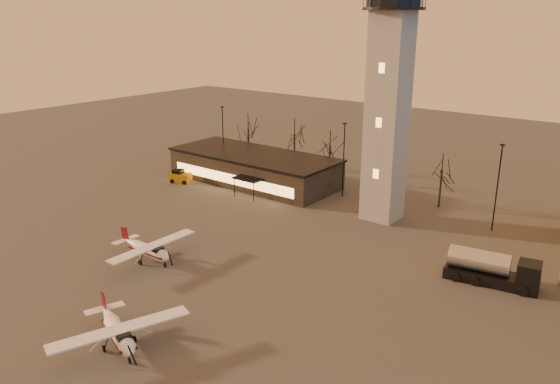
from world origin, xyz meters
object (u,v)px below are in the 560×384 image
object	(u,v)px
fuel_truck	(491,271)
service_cart	(180,178)
terminal	(254,168)
cessna_front	(120,338)
control_tower	(389,82)
cessna_rear	(151,253)

from	to	relation	value
fuel_truck	service_cart	size ratio (longest dim) A/B	2.53
terminal	cessna_front	distance (m)	43.27
control_tower	terminal	size ratio (longest dim) A/B	1.28
cessna_front	service_cart	bearing A→B (deg)	152.04
terminal	fuel_truck	world-z (taller)	terminal
terminal	cessna_rear	xyz separation A→B (m)	(9.81, -27.27, -1.21)
fuel_truck	service_cart	distance (m)	46.55
control_tower	cessna_front	world-z (taller)	control_tower
cessna_front	service_cart	xyz separation A→B (m)	(-28.24, 31.57, -0.25)
control_tower	fuel_truck	world-z (taller)	control_tower
service_cart	fuel_truck	bearing A→B (deg)	-23.86
terminal	cessna_rear	world-z (taller)	terminal
cessna_front	service_cart	world-z (taller)	cessna_front
terminal	fuel_truck	size ratio (longest dim) A/B	3.00
control_tower	service_cart	size ratio (longest dim) A/B	9.76
cessna_front	fuel_truck	xyz separation A→B (m)	(18.12, 27.31, 0.23)
terminal	control_tower	bearing A→B (deg)	-5.15
cessna_rear	fuel_truck	size ratio (longest dim) A/B	1.18
cessna_front	cessna_rear	bearing A→B (deg)	152.17
control_tower	cessna_rear	bearing A→B (deg)	-115.71
control_tower	cessna_front	bearing A→B (deg)	-93.38
cessna_front	cessna_rear	size ratio (longest dim) A/B	1.01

